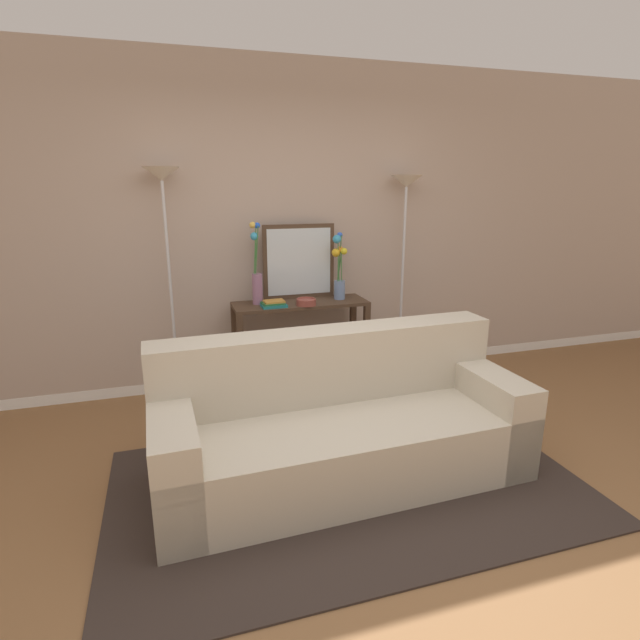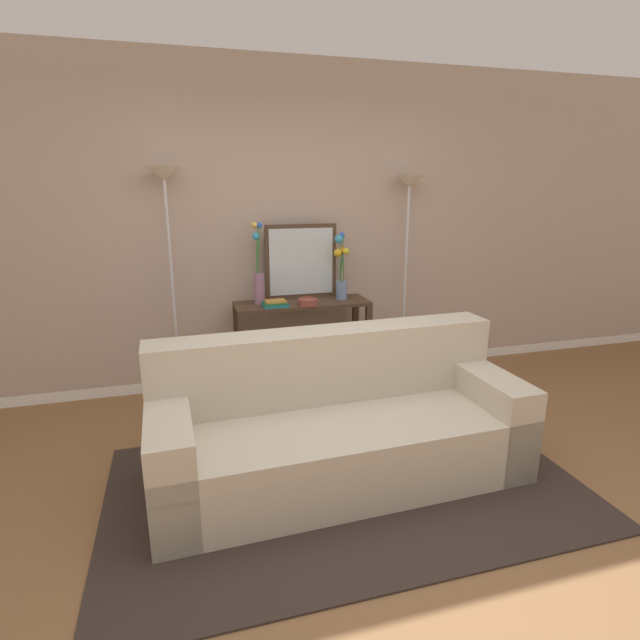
% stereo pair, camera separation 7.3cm
% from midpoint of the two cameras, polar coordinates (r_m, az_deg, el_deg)
% --- Properties ---
extents(ground_plane, '(16.00, 16.00, 0.02)m').
position_cam_midpoint_polar(ground_plane, '(2.89, 6.13, -22.69)').
color(ground_plane, brown).
extents(back_wall, '(12.00, 0.15, 2.77)m').
position_cam_midpoint_polar(back_wall, '(4.46, -4.40, 10.35)').
color(back_wall, white).
rests_on(back_wall, ground).
extents(area_rug, '(2.77, 1.65, 0.01)m').
position_cam_midpoint_polar(area_rug, '(3.17, 3.70, -18.43)').
color(area_rug, '#332823').
rests_on(area_rug, ground).
extents(couch, '(2.25, 0.91, 0.88)m').
position_cam_midpoint_polar(couch, '(3.14, 2.77, -12.17)').
color(couch, '#BCB29E').
rests_on(couch, ground).
extents(console_table, '(1.14, 0.38, 0.80)m').
position_cam_midpoint_polar(console_table, '(4.29, -1.53, -1.19)').
color(console_table, '#473323').
rests_on(console_table, ground).
extents(floor_lamp_left, '(0.28, 0.28, 1.89)m').
position_cam_midpoint_polar(floor_lamp_left, '(4.10, -16.51, 10.75)').
color(floor_lamp_left, silver).
rests_on(floor_lamp_left, ground).
extents(floor_lamp_right, '(0.28, 0.28, 1.84)m').
position_cam_midpoint_polar(floor_lamp_right, '(4.57, 10.44, 11.03)').
color(floor_lamp_right, silver).
rests_on(floor_lamp_right, ground).
extents(wall_mirror, '(0.63, 0.02, 0.64)m').
position_cam_midpoint_polar(wall_mirror, '(4.33, -1.68, 6.68)').
color(wall_mirror, '#473323').
rests_on(wall_mirror, console_table).
extents(vase_tall_flowers, '(0.09, 0.11, 0.67)m').
position_cam_midpoint_polar(vase_tall_flowers, '(4.15, -6.52, 5.11)').
color(vase_tall_flowers, gray).
rests_on(vase_tall_flowers, console_table).
extents(vase_short_flowers, '(0.13, 0.11, 0.57)m').
position_cam_midpoint_polar(vase_short_flowers, '(4.29, 2.91, 5.69)').
color(vase_short_flowers, '#6B84AD').
rests_on(vase_short_flowers, console_table).
extents(fruit_bowl, '(0.16, 0.16, 0.05)m').
position_cam_midpoint_polar(fruit_bowl, '(4.12, -0.90, 2.10)').
color(fruit_bowl, brown).
rests_on(fruit_bowl, console_table).
extents(book_stack, '(0.21, 0.15, 0.05)m').
position_cam_midpoint_polar(book_stack, '(4.08, -4.64, 1.86)').
color(book_stack, '#1E7075').
rests_on(book_stack, console_table).
extents(book_row_under_console, '(0.31, 0.17, 0.12)m').
position_cam_midpoint_polar(book_row_under_console, '(4.40, -5.42, -7.61)').
color(book_row_under_console, gold).
rests_on(book_row_under_console, ground).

